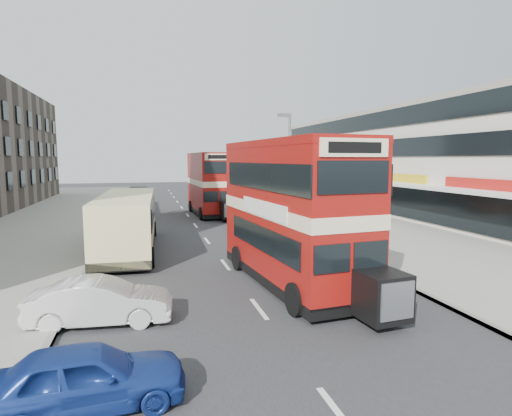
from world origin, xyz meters
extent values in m
plane|color=#28282B|center=(0.00, 0.00, 0.00)|extent=(160.00, 160.00, 0.00)
cube|color=#28282B|center=(0.00, 20.00, 0.01)|extent=(12.00, 90.00, 0.01)
cube|color=gray|center=(12.00, 20.00, 0.07)|extent=(12.00, 90.00, 0.15)
cube|color=gray|center=(-12.00, 20.00, 0.07)|extent=(12.00, 90.00, 0.15)
cube|color=gray|center=(-6.10, 20.00, 0.07)|extent=(0.20, 90.00, 0.16)
cube|color=gray|center=(6.10, 20.00, 0.07)|extent=(0.20, 90.00, 0.16)
cube|color=beige|center=(20.00, 22.00, 4.50)|extent=(8.00, 46.00, 9.00)
cube|color=black|center=(15.95, 22.00, 1.60)|extent=(0.10, 44.00, 2.40)
cube|color=gray|center=(20.00, 22.00, 9.10)|extent=(8.20, 46.20, 0.40)
cube|color=white|center=(15.10, 22.00, 3.00)|extent=(1.80, 44.00, 0.20)
cylinder|color=slate|center=(6.60, 18.00, 4.00)|extent=(0.16, 0.16, 8.00)
cube|color=slate|center=(6.20, 18.00, 8.00)|extent=(1.00, 0.20, 0.25)
cube|color=black|center=(1.94, 4.44, 0.37)|extent=(3.50, 8.78, 0.37)
cube|color=maroon|center=(1.94, 4.44, 1.66)|extent=(3.48, 8.78, 2.35)
cube|color=beige|center=(1.94, 4.44, 3.00)|extent=(3.53, 8.82, 0.48)
cube|color=maroon|center=(1.94, 4.44, 4.28)|extent=(3.48, 8.78, 2.25)
cube|color=maroon|center=(1.94, 4.44, 5.49)|extent=(3.50, 8.80, 0.27)
cube|color=black|center=(3.08, -0.40, 0.96)|extent=(1.40, 1.40, 1.39)
cube|color=black|center=(1.92, 25.94, 0.36)|extent=(2.94, 8.37, 0.36)
cube|color=maroon|center=(1.92, 25.94, 1.60)|extent=(2.92, 8.37, 2.27)
cube|color=beige|center=(1.92, 25.94, 2.90)|extent=(2.96, 8.41, 0.47)
cube|color=maroon|center=(1.92, 25.94, 4.14)|extent=(2.92, 8.37, 2.17)
cube|color=maroon|center=(1.92, 25.94, 5.30)|extent=(2.94, 8.39, 0.26)
cube|color=black|center=(2.76, 21.22, 0.93)|extent=(1.29, 1.29, 1.34)
cube|color=black|center=(-4.48, 12.40, 0.42)|extent=(3.03, 10.66, 0.42)
cube|color=beige|center=(-4.48, 12.40, 1.64)|extent=(3.01, 10.65, 2.75)
imported|color=navy|center=(-4.74, -2.51, 0.66)|extent=(3.99, 1.87, 1.32)
imported|color=silver|center=(-4.89, 2.00, 0.68)|extent=(4.25, 1.80, 1.36)
imported|color=maroon|center=(5.30, 14.60, 0.63)|extent=(4.49, 2.11, 1.27)
imported|color=#CD4014|center=(5.17, 19.68, 0.67)|extent=(5.05, 2.82, 1.34)
imported|color=#588FB1|center=(4.80, 33.02, 0.74)|extent=(4.47, 2.13, 1.47)
imported|color=gray|center=(7.59, 12.39, 1.07)|extent=(0.74, 0.57, 1.83)
imported|color=gray|center=(9.08, 29.12, 1.13)|extent=(1.21, 0.68, 1.95)
imported|color=gray|center=(4.83, 21.87, 0.51)|extent=(0.75, 1.95, 1.01)
imported|color=black|center=(4.83, 21.87, 1.19)|extent=(0.63, 0.43, 1.69)
camera|label=1|loc=(-3.50, -10.94, 4.92)|focal=29.59mm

